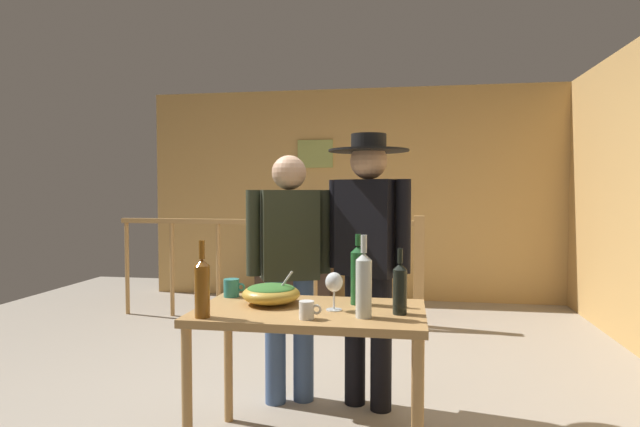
% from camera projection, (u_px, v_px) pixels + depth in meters
% --- Properties ---
extents(ground_plane, '(8.06, 8.06, 0.00)m').
position_uv_depth(ground_plane, '(304.00, 392.00, 3.47)').
color(ground_plane, '#9E9384').
extents(back_wall, '(5.13, 0.10, 2.58)m').
position_uv_depth(back_wall, '(352.00, 194.00, 6.47)').
color(back_wall, tan).
rests_on(back_wall, ground_plane).
extents(framed_picture, '(0.44, 0.03, 0.34)m').
position_uv_depth(framed_picture, '(315.00, 154.00, 6.46)').
color(framed_picture, '#97A352').
extents(stair_railing, '(3.19, 0.10, 1.09)m').
position_uv_depth(stair_railing, '(311.00, 256.00, 5.30)').
color(stair_railing, '#B2844C').
rests_on(stair_railing, ground_plane).
extents(tv_console, '(0.90, 0.40, 0.41)m').
position_uv_depth(tv_console, '(295.00, 285.00, 6.28)').
color(tv_console, '#38281E').
rests_on(tv_console, ground_plane).
extents(flat_screen_tv, '(0.45, 0.12, 0.36)m').
position_uv_depth(flat_screen_tv, '(295.00, 250.00, 6.23)').
color(flat_screen_tv, black).
rests_on(flat_screen_tv, tv_console).
extents(serving_table, '(1.15, 0.66, 0.74)m').
position_uv_depth(serving_table, '(310.00, 326.00, 2.63)').
color(serving_table, '#B2844C').
rests_on(serving_table, ground_plane).
extents(salad_bowl, '(0.31, 0.31, 0.18)m').
position_uv_depth(salad_bowl, '(271.00, 293.00, 2.74)').
color(salad_bowl, gold).
rests_on(salad_bowl, serving_table).
extents(wine_glass, '(0.09, 0.09, 0.19)m').
position_uv_depth(wine_glass, '(334.00, 283.00, 2.59)').
color(wine_glass, silver).
rests_on(wine_glass, serving_table).
extents(wine_bottle_clear, '(0.08, 0.08, 0.39)m').
position_uv_depth(wine_bottle_clear, '(364.00, 284.00, 2.44)').
color(wine_bottle_clear, silver).
rests_on(wine_bottle_clear, serving_table).
extents(wine_bottle_green, '(0.08, 0.08, 0.37)m').
position_uv_depth(wine_bottle_green, '(358.00, 274.00, 2.73)').
color(wine_bottle_green, '#1E5628').
rests_on(wine_bottle_green, serving_table).
extents(wine_bottle_amber, '(0.07, 0.07, 0.36)m').
position_uv_depth(wine_bottle_amber, '(202.00, 287.00, 2.45)').
color(wine_bottle_amber, brown).
rests_on(wine_bottle_amber, serving_table).
extents(wine_bottle_dark, '(0.07, 0.07, 0.32)m').
position_uv_depth(wine_bottle_dark, '(400.00, 287.00, 2.51)').
color(wine_bottle_dark, black).
rests_on(wine_bottle_dark, serving_table).
extents(mug_white, '(0.11, 0.07, 0.08)m').
position_uv_depth(mug_white, '(307.00, 310.00, 2.42)').
color(mug_white, white).
rests_on(mug_white, serving_table).
extents(mug_teal, '(0.12, 0.09, 0.10)m').
position_uv_depth(mug_teal, '(232.00, 288.00, 2.93)').
color(mug_teal, teal).
rests_on(mug_teal, serving_table).
extents(person_standing_left, '(0.50, 0.34, 1.56)m').
position_uv_depth(person_standing_left, '(289.00, 259.00, 3.28)').
color(person_standing_left, '#3D5684').
rests_on(person_standing_left, ground_plane).
extents(person_standing_right, '(0.51, 0.49, 1.68)m').
position_uv_depth(person_standing_right, '(368.00, 245.00, 3.19)').
color(person_standing_right, black).
rests_on(person_standing_right, ground_plane).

